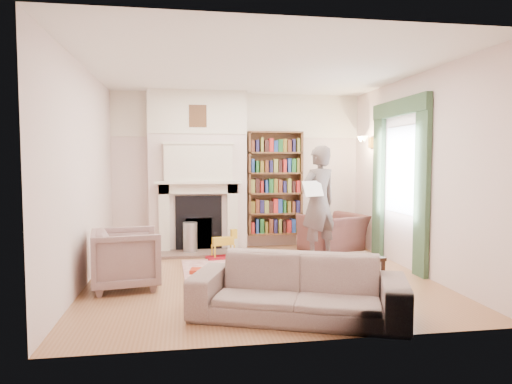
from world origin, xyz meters
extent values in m
plane|color=#905D39|center=(0.00, 0.00, 0.00)|extent=(4.50, 4.50, 0.00)
plane|color=white|center=(0.00, 0.00, 2.80)|extent=(4.50, 4.50, 0.00)
plane|color=silver|center=(0.00, 2.25, 1.40)|extent=(4.50, 0.00, 4.50)
plane|color=silver|center=(0.00, -2.25, 1.40)|extent=(4.50, 0.00, 4.50)
plane|color=silver|center=(-2.25, 0.00, 1.40)|extent=(0.00, 4.50, 4.50)
plane|color=silver|center=(2.25, 0.00, 1.40)|extent=(0.00, 4.50, 4.50)
cube|color=silver|center=(-0.75, 2.08, 1.40)|extent=(1.70, 0.35, 2.80)
cube|color=silver|center=(-0.75, 1.79, 1.22)|extent=(1.47, 0.24, 0.05)
cube|color=black|center=(-0.75, 1.88, 0.50)|extent=(0.80, 0.06, 0.96)
cube|color=silver|center=(-0.75, 1.81, 1.55)|extent=(1.15, 0.18, 0.62)
cube|color=brown|center=(0.65, 2.12, 1.18)|extent=(1.00, 0.24, 1.85)
cube|color=silver|center=(2.23, 0.40, 1.45)|extent=(0.02, 0.90, 1.30)
cube|color=#304A32|center=(2.20, -0.30, 1.20)|extent=(0.07, 0.32, 2.40)
cube|color=#304A32|center=(2.20, 1.10, 1.20)|extent=(0.07, 0.32, 2.40)
cube|color=#304A32|center=(2.19, 0.40, 2.38)|extent=(0.09, 1.70, 0.24)
cube|color=beige|center=(0.17, 0.31, 0.01)|extent=(2.44, 1.91, 0.01)
imported|color=#482726|center=(1.57, 1.56, 0.32)|extent=(1.25, 1.18, 0.65)
imported|color=gray|center=(-1.72, -0.24, 0.37)|extent=(0.93, 0.92, 0.74)
imported|color=gray|center=(0.12, -1.65, 0.31)|extent=(2.29, 1.53, 0.62)
imported|color=#544743|center=(1.12, 0.96, 0.91)|extent=(0.78, 0.66, 1.82)
cube|color=white|center=(0.97, 0.76, 1.15)|extent=(0.37, 0.24, 0.24)
cylinder|color=#ADB0B5|center=(-0.90, 1.66, 0.28)|extent=(0.29, 0.29, 0.55)
cube|color=gold|center=(-0.66, -0.33, 0.03)|extent=(0.51, 0.51, 0.03)
cube|color=#B52C14|center=(-0.76, 0.33, 0.04)|extent=(0.36, 0.27, 0.05)
cube|color=red|center=(0.43, -0.27, 0.02)|extent=(0.30, 0.29, 0.02)
cube|color=red|center=(-0.06, -0.46, 0.02)|extent=(0.30, 0.29, 0.02)
camera|label=1|loc=(-1.00, -6.05, 1.60)|focal=32.00mm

